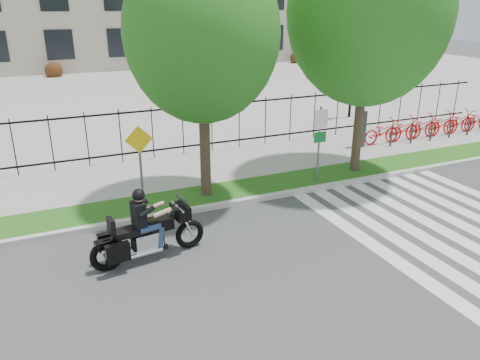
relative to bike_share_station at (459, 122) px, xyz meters
name	(u,v)px	position (x,y,z in m)	size (l,w,h in m)	color
ground	(306,271)	(-12.53, -7.20, -0.67)	(120.00, 120.00, 0.00)	#3E3E41
curb	(235,203)	(-12.53, -3.10, -0.59)	(60.00, 0.20, 0.15)	#B8B6AD
grass_verge	(224,193)	(-12.53, -2.25, -0.59)	(60.00, 1.50, 0.15)	#1A5515
sidewalk	(199,169)	(-12.53, 0.25, -0.59)	(60.00, 3.50, 0.15)	#9B9891
plaza	(114,92)	(-12.53, 17.80, -0.62)	(80.00, 34.00, 0.10)	#9B9891
crosswalk_stripes	(460,232)	(-7.70, -7.20, -0.66)	(5.70, 8.00, 0.01)	silver
iron_fence	(183,129)	(-12.53, 2.00, 0.48)	(30.00, 0.06, 2.00)	black
lamp_post_right	(354,57)	(-2.53, 4.80, 2.54)	(1.06, 0.70, 4.25)	black
street_tree_1	(202,33)	(-13.14, -2.25, 4.30)	(4.39, 4.39, 7.35)	#36271D
street_tree_2	(369,12)	(-7.48, -2.25, 4.83)	(5.27, 5.27, 8.38)	#36271D
bike_share_station	(459,122)	(0.00, 0.00, 0.00)	(11.15, 0.88, 1.50)	#2D2D33
sign_pole_regulatory	(320,134)	(-9.29, -2.62, 1.07)	(0.50, 0.09, 2.50)	#59595B
sign_pole_warning	(140,157)	(-15.19, -2.62, 1.08)	(0.78, 0.09, 2.49)	#59595B
motorcycle_rider	(148,231)	(-15.66, -5.17, 0.07)	(2.84, 0.96, 2.20)	black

